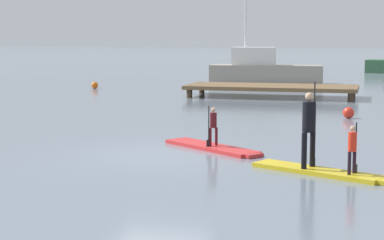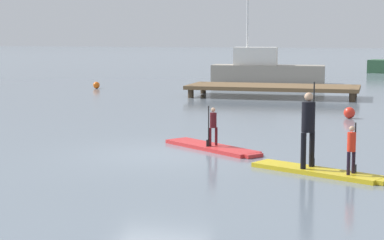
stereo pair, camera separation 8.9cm
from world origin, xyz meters
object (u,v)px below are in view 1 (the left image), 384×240
at_px(paddler_child_solo, 213,125).
at_px(paddler_child_front, 353,147).
at_px(paddler_adult, 309,125).
at_px(fishing_boat_green_midground, 263,70).
at_px(paddleboard_near, 213,147).
at_px(mooring_buoy_near, 348,113).
at_px(mooring_buoy_far, 95,85).
at_px(paddleboard_far, 320,172).

distance_m(paddler_child_solo, paddler_child_front, 4.76).
bearing_deg(paddler_adult, fishing_boat_green_midground, 100.97).
bearing_deg(paddler_child_solo, paddleboard_near, 73.73).
xyz_separation_m(mooring_buoy_near, mooring_buoy_far, (-14.21, 10.22, -0.02)).
bearing_deg(paddler_child_front, paddler_child_solo, 142.21).
height_order(fishing_boat_green_midground, mooring_buoy_far, fishing_boat_green_midground).
height_order(paddler_child_front, mooring_buoy_far, paddler_child_front).
bearing_deg(paddleboard_near, mooring_buoy_far, 121.09).
height_order(paddleboard_near, paddler_child_solo, paddler_child_solo).
xyz_separation_m(paddler_child_solo, paddler_child_front, (3.76, -2.92, 0.01)).
xyz_separation_m(paddler_adult, fishing_boat_green_midground, (-5.26, 27.14, -0.28)).
relative_size(paddler_adult, fishing_boat_green_midground, 0.28).
relative_size(paddler_child_solo, paddler_adult, 0.57).
bearing_deg(paddleboard_near, fishing_boat_green_midground, 95.74).
xyz_separation_m(paddleboard_far, fishing_boat_green_midground, (-5.53, 27.28, 0.76)).
height_order(paddleboard_near, paddleboard_far, same).
height_order(paddler_child_front, mooring_buoy_near, paddler_child_front).
distance_m(paddler_child_front, fishing_boat_green_midground, 28.31).
xyz_separation_m(paddleboard_near, mooring_buoy_near, (3.28, 7.89, 0.16)).
xyz_separation_m(paddler_child_solo, fishing_boat_green_midground, (-2.48, 24.70, 0.13)).
distance_m(paddleboard_far, fishing_boat_green_midground, 27.84).
relative_size(paddleboard_far, mooring_buoy_near, 7.69).
bearing_deg(paddler_child_front, paddleboard_far, 154.69).
height_order(paddler_child_solo, mooring_buoy_near, paddler_child_solo).
distance_m(fishing_boat_green_midground, mooring_buoy_far, 10.71).
bearing_deg(paddler_adult, paddler_child_front, -25.90).
bearing_deg(mooring_buoy_near, mooring_buoy_far, 144.26).
height_order(paddler_adult, paddler_child_front, paddler_adult).
bearing_deg(fishing_boat_green_midground, paddleboard_far, -78.54).
relative_size(fishing_boat_green_midground, mooring_buoy_near, 16.68).
bearing_deg(mooring_buoy_far, paddler_adult, -56.34).
relative_size(paddler_child_solo, mooring_buoy_far, 2.92).
bearing_deg(paddleboard_far, paddler_child_front, -25.31).
bearing_deg(paddler_adult, paddleboard_far, -27.42).
bearing_deg(paddler_adult, paddleboard_near, 138.52).
distance_m(paddler_child_solo, mooring_buoy_far, 21.17).
relative_size(paddleboard_near, paddler_child_front, 2.76).
relative_size(fishing_boat_green_midground, mooring_buoy_far, 18.48).
bearing_deg(mooring_buoy_near, paddleboard_far, -91.28).
height_order(paddleboard_far, mooring_buoy_near, mooring_buoy_near).
distance_m(paddleboard_near, mooring_buoy_near, 8.55).
bearing_deg(mooring_buoy_far, paddler_child_front, -55.10).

